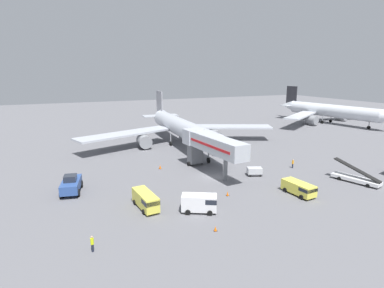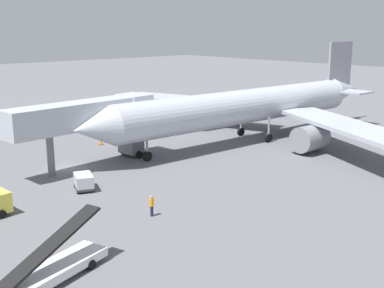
{
  "view_description": "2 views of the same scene",
  "coord_description": "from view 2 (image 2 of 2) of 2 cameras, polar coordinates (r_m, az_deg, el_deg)",
  "views": [
    {
      "loc": [
        -23.66,
        -44.53,
        17.53
      ],
      "look_at": [
        2.23,
        13.64,
        2.69
      ],
      "focal_mm": 28.94,
      "sensor_mm": 36.0,
      "label": 1
    },
    {
      "loc": [
        44.13,
        -22.87,
        14.16
      ],
      "look_at": [
        6.54,
        11.24,
        1.95
      ],
      "focal_mm": 45.43,
      "sensor_mm": 36.0,
      "label": 2
    }
  ],
  "objects": [
    {
      "name": "ground_plane",
      "position": [
        51.68,
        -14.26,
        -2.81
      ],
      "size": [
        300.0,
        300.0,
        0.0
      ],
      "primitive_type": "plane",
      "color": "slate"
    },
    {
      "name": "airplane_at_gate",
      "position": [
        62.61,
        7.1,
        4.35
      ],
      "size": [
        50.03,
        48.95,
        12.12
      ],
      "color": "#B7BCC6",
      "rests_on": "ground"
    },
    {
      "name": "jet_bridge",
      "position": [
        51.15,
        -11.73,
        3.08
      ],
      "size": [
        4.65,
        16.72,
        6.94
      ],
      "color": "#B2B7C1",
      "rests_on": "ground"
    },
    {
      "name": "pushback_tug",
      "position": [
        72.35,
        -21.15,
        2.37
      ],
      "size": [
        3.59,
        6.14,
        2.8
      ],
      "color": "#2D4C8E",
      "rests_on": "ground"
    },
    {
      "name": "belt_loader_truck",
      "position": [
        29.66,
        -16.18,
        -13.85
      ],
      "size": [
        3.97,
        7.63,
        3.42
      ],
      "color": "white",
      "rests_on": "ground"
    },
    {
      "name": "baggage_cart_near_center",
      "position": [
        44.5,
        -12.6,
        -4.29
      ],
      "size": [
        2.84,
        2.3,
        1.42
      ],
      "color": "#38383D",
      "rests_on": "ground"
    },
    {
      "name": "ground_crew_worker_foreground",
      "position": [
        37.63,
        -4.76,
        -7.16
      ],
      "size": [
        0.34,
        0.34,
        1.69
      ],
      "color": "#1E2333",
      "rests_on": "ground"
    },
    {
      "name": "safety_cone_bravo",
      "position": [
        61.12,
        -10.64,
        0.25
      ],
      "size": [
        0.49,
        0.49,
        0.74
      ],
      "color": "black",
      "rests_on": "ground"
    }
  ]
}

